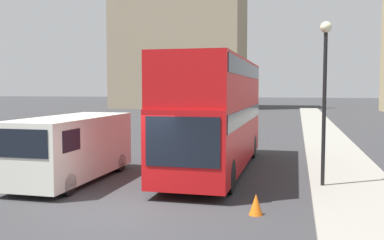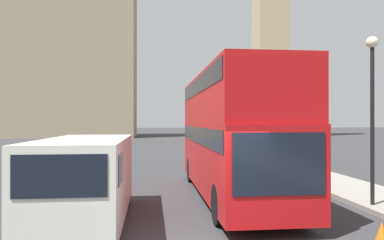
{
  "view_description": "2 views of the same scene",
  "coord_description": "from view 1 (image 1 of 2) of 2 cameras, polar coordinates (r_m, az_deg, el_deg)",
  "views": [
    {
      "loc": [
        4.53,
        -10.45,
        3.25
      ],
      "look_at": [
        0.69,
        5.17,
        2.07
      ],
      "focal_mm": 40.0,
      "sensor_mm": 36.0,
      "label": 1
    },
    {
      "loc": [
        -1.4,
        -7.16,
        2.72
      ],
      "look_at": [
        0.88,
        13.91,
        2.8
      ],
      "focal_mm": 35.0,
      "sensor_mm": 36.0,
      "label": 2
    }
  ],
  "objects": [
    {
      "name": "ground_plane",
      "position": [
        11.84,
        -9.47,
        -11.77
      ],
      "size": [
        300.0,
        300.0,
        0.0
      ],
      "primitive_type": "plane",
      "color": "#333335"
    },
    {
      "name": "sidewalk_strip",
      "position": [
        11.07,
        23.32,
        -12.8
      ],
      "size": [
        2.73,
        120.0,
        0.15
      ],
      "color": "gray",
      "rests_on": "ground_plane"
    },
    {
      "name": "building_block_distant",
      "position": [
        74.0,
        -1.56,
        13.02
      ],
      "size": [
        21.08,
        12.95,
        35.46
      ],
      "color": "gray",
      "rests_on": "ground_plane"
    },
    {
      "name": "red_double_decker_bus",
      "position": [
        16.78,
        3.2,
        1.4
      ],
      "size": [
        2.48,
        10.14,
        4.35
      ],
      "color": "#B71114",
      "rests_on": "ground_plane"
    },
    {
      "name": "white_van",
      "position": [
        15.55,
        -15.88,
        -3.45
      ],
      "size": [
        2.12,
        5.8,
        2.26
      ],
      "color": "silver",
      "rests_on": "ground_plane"
    },
    {
      "name": "street_lamp",
      "position": [
        14.18,
        17.3,
        5.48
      ],
      "size": [
        0.36,
        0.36,
        5.2
      ],
      "color": "black",
      "rests_on": "sidewalk_strip"
    },
    {
      "name": "traffic_cone",
      "position": [
        11.33,
        8.53,
        -11.06
      ],
      "size": [
        0.36,
        0.36,
        0.55
      ],
      "color": "orange",
      "rests_on": "ground_plane"
    }
  ]
}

